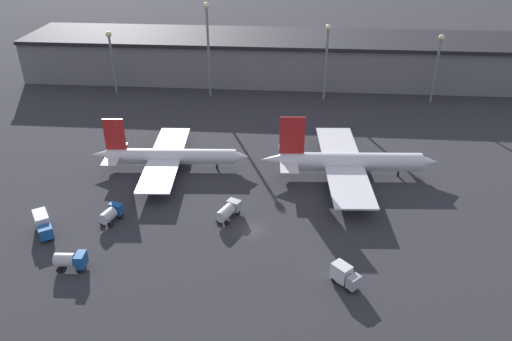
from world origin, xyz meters
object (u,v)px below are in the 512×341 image
service_vehicle_4 (70,260)px  airplane_1 (348,162)px  service_vehicle_2 (111,214)px  service_vehicle_3 (43,224)px  service_vehicle_1 (345,275)px  service_vehicle_0 (228,211)px  airplane_0 (169,157)px

service_vehicle_4 → airplane_1: bearing=33.4°
service_vehicle_2 → service_vehicle_3: (-11.48, -4.62, 0.27)m
airplane_1 → service_vehicle_2: (-47.37, -22.00, -1.82)m
service_vehicle_1 → service_vehicle_2: bearing=-153.1°
service_vehicle_4 → service_vehicle_2: bearing=78.8°
service_vehicle_1 → service_vehicle_0: bearing=-174.2°
service_vehicle_0 → service_vehicle_3: bearing=127.7°
service_vehicle_0 → service_vehicle_1: bearing=-104.2°
service_vehicle_1 → service_vehicle_2: 46.44m
airplane_0 → airplane_1: airplane_1 is taller
airplane_1 → airplane_0: bearing=175.6°
service_vehicle_1 → service_vehicle_4: 46.19m
service_vehicle_1 → service_vehicle_2: (-44.11, 14.54, -0.21)m
service_vehicle_0 → service_vehicle_4: (-24.76, -17.33, 0.06)m
service_vehicle_1 → service_vehicle_4: service_vehicle_1 is taller
airplane_0 → service_vehicle_4: airplane_0 is taller
airplane_1 → service_vehicle_3: (-58.85, -26.62, -1.55)m
airplane_0 → service_vehicle_0: (16.30, -19.38, -1.29)m
service_vehicle_2 → airplane_1: bearing=-46.4°
airplane_0 → service_vehicle_0: size_ratio=5.58×
airplane_0 → airplane_1: 40.99m
service_vehicle_3 → airplane_0: bearing=112.1°
airplane_1 → service_vehicle_0: size_ratio=6.05×
airplane_0 → airplane_1: (40.99, -0.38, 0.53)m
service_vehicle_2 → service_vehicle_4: 14.47m
service_vehicle_1 → airplane_1: bearing=130.0°
airplane_1 → service_vehicle_1: size_ratio=7.90×
service_vehicle_3 → airplane_1: bearing=79.9°
airplane_0 → service_vehicle_2: (-6.38, -22.38, -1.29)m
service_vehicle_0 → service_vehicle_2: 22.88m
airplane_0 → service_vehicle_0: 25.35m
service_vehicle_0 → service_vehicle_3: (-34.16, -7.63, 0.28)m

